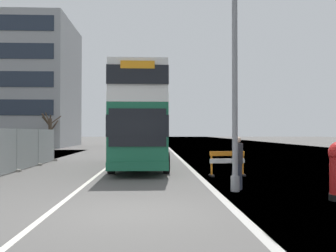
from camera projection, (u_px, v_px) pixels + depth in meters
ground at (154, 213)px, 9.04m from camera, size 140.00×280.00×0.10m
double_decker_bus at (141, 119)px, 20.48m from camera, size 2.88×11.16×5.01m
lamppost_foreground at (235, 60)px, 12.03m from camera, size 0.29×0.70×9.09m
roadworks_barrier at (227, 161)px, 16.08m from camera, size 1.60×0.62×1.09m
construction_site_fence at (16, 151)px, 17.76m from camera, size 0.44×13.80×2.14m
car_oncoming_near at (150, 141)px, 38.64m from camera, size 2.04×4.38×2.14m
car_receding_mid at (145, 139)px, 45.57m from camera, size 1.94×4.07×2.13m
bare_tree_far_verge_near at (50, 130)px, 41.57m from camera, size 2.17×2.34×4.22m
bare_tree_far_verge_mid at (50, 127)px, 43.55m from camera, size 2.14×2.67×4.92m
bare_tree_far_verge_far at (76, 131)px, 61.51m from camera, size 2.31×2.42×4.24m
pedestrian_at_kerb at (238, 163)px, 12.40m from camera, size 0.34×0.34×1.78m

